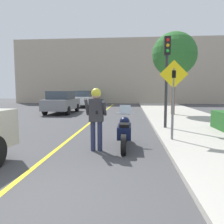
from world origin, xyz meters
name	(u,v)px	position (x,y,z in m)	size (l,w,h in m)	color
ground_plane	(24,207)	(0.00, 0.00, 0.00)	(80.00, 80.00, 0.00)	#424244
road_center_line	(79,131)	(-0.60, 6.00, 0.00)	(0.12, 36.00, 0.01)	yellow
building_backdrop	(119,71)	(0.00, 26.00, 4.19)	(28.00, 1.20, 8.38)	#B2A38E
motorcycle	(124,132)	(1.40, 3.56, 0.49)	(0.62, 2.10, 1.27)	black
person_biker	(96,112)	(0.60, 3.12, 1.12)	(0.59, 0.49, 1.81)	#282D4C
crossing_sign	(173,92)	(2.96, 4.26, 1.69)	(0.91, 0.08, 2.59)	slate
traffic_light	(167,65)	(3.08, 6.53, 2.80)	(0.26, 0.30, 3.85)	#2D2D30
street_tree	(174,55)	(4.40, 11.92, 4.06)	(2.90, 2.90, 5.41)	brown
parked_car_grey	(62,102)	(-3.63, 13.08, 0.86)	(1.88, 4.20, 1.68)	black
parked_car_white	(84,99)	(-3.32, 19.43, 0.86)	(1.88, 4.20, 1.68)	black
parked_car_green	(91,97)	(-3.61, 24.95, 0.86)	(1.88, 4.20, 1.68)	black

